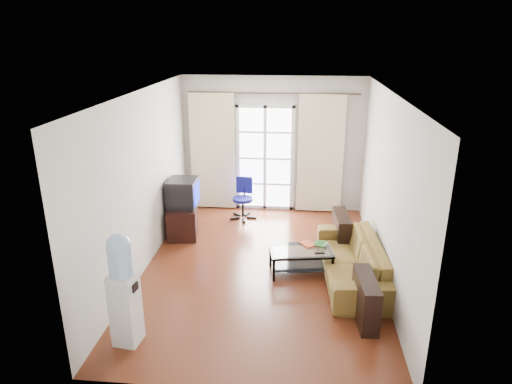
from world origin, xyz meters
TOP-DOWN VIEW (x-y plane):
  - floor at (0.00, 0.00)m, footprint 5.20×5.20m
  - ceiling at (0.00, 0.00)m, footprint 5.20×5.20m
  - wall_back at (0.00, 2.60)m, footprint 3.60×0.02m
  - wall_front at (0.00, -2.60)m, footprint 3.60×0.02m
  - wall_left at (-1.80, 0.00)m, footprint 0.02×5.20m
  - wall_right at (1.80, 0.00)m, footprint 0.02×5.20m
  - french_door at (-0.15, 2.54)m, footprint 1.16×0.06m
  - curtain_rod at (0.00, 2.50)m, footprint 3.30×0.04m
  - curtain_left at (-1.20, 2.48)m, footprint 0.90×0.07m
  - curtain_right at (0.95, 2.48)m, footprint 0.90×0.07m
  - radiator at (0.80, 2.50)m, footprint 0.64×0.12m
  - sofa at (1.35, -0.17)m, footprint 2.18×1.10m
  - coffee_table at (0.60, -0.06)m, footprint 1.01×0.68m
  - bowl at (0.90, 0.09)m, footprint 0.34×0.34m
  - book at (0.63, 0.07)m, footprint 0.42×0.42m
  - remote at (0.88, -0.16)m, footprint 0.15×0.06m
  - tv_stand at (-1.52, 1.09)m, footprint 0.62×0.83m
  - crt_tv at (-1.52, 1.12)m, footprint 0.56×0.55m
  - task_chair at (-0.53, 2.00)m, footprint 0.59×0.59m
  - water_cooler at (-1.42, -1.93)m, footprint 0.33×0.32m

SIDE VIEW (x-z plane):
  - floor at x=0.00m, z-range 0.00..0.00m
  - task_chair at x=-0.53m, z-range -0.16..0.64m
  - coffee_table at x=0.60m, z-range 0.05..0.43m
  - tv_stand at x=-1.52m, z-range 0.00..0.55m
  - sofa at x=1.35m, z-range 0.00..0.60m
  - radiator at x=0.80m, z-range 0.01..0.65m
  - remote at x=0.88m, z-range 0.38..0.40m
  - book at x=0.63m, z-range 0.38..0.40m
  - bowl at x=0.90m, z-range 0.38..0.43m
  - water_cooler at x=-1.42m, z-range 0.03..1.44m
  - crt_tv at x=-1.52m, z-range 0.55..1.05m
  - french_door at x=-0.15m, z-range 0.00..2.15m
  - curtain_left at x=-1.20m, z-range 0.02..2.38m
  - curtain_right at x=0.95m, z-range 0.02..2.38m
  - wall_back at x=0.00m, z-range 0.00..2.70m
  - wall_front at x=0.00m, z-range 0.00..2.70m
  - wall_left at x=-1.80m, z-range 0.00..2.70m
  - wall_right at x=1.80m, z-range 0.00..2.70m
  - curtain_rod at x=0.00m, z-range 2.36..2.40m
  - ceiling at x=0.00m, z-range 2.70..2.70m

